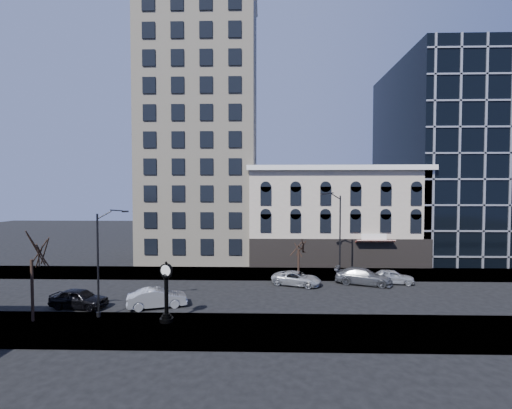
{
  "coord_description": "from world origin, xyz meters",
  "views": [
    {
      "loc": [
        2.87,
        -30.38,
        9.2
      ],
      "look_at": [
        2.0,
        4.0,
        8.0
      ],
      "focal_mm": 24.0,
      "sensor_mm": 36.0,
      "label": 1
    }
  ],
  "objects_px": {
    "car_near_b": "(157,298)",
    "street_clock": "(166,294)",
    "street_lamp_near": "(106,234)",
    "car_near_a": "(79,298)"
  },
  "relations": [
    {
      "from": "car_near_b",
      "to": "street_clock",
      "type": "bearing_deg",
      "value": -171.11
    },
    {
      "from": "street_lamp_near",
      "to": "car_near_b",
      "type": "bearing_deg",
      "value": 17.07
    },
    {
      "from": "street_lamp_near",
      "to": "car_near_a",
      "type": "relative_size",
      "value": 1.77
    },
    {
      "from": "street_clock",
      "to": "street_lamp_near",
      "type": "xyz_separation_m",
      "value": [
        -4.68,
        1.01,
        4.1
      ]
    },
    {
      "from": "street_clock",
      "to": "car_near_a",
      "type": "bearing_deg",
      "value": 177.65
    },
    {
      "from": "car_near_a",
      "to": "car_near_b",
      "type": "distance_m",
      "value": 6.2
    },
    {
      "from": "street_lamp_near",
      "to": "car_near_b",
      "type": "relative_size",
      "value": 1.73
    },
    {
      "from": "street_lamp_near",
      "to": "car_near_a",
      "type": "height_order",
      "value": "street_lamp_near"
    },
    {
      "from": "street_lamp_near",
      "to": "car_near_b",
      "type": "distance_m",
      "value": 6.58
    },
    {
      "from": "street_clock",
      "to": "car_near_b",
      "type": "xyz_separation_m",
      "value": [
        -1.7,
        3.32,
        -1.29
      ]
    }
  ]
}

